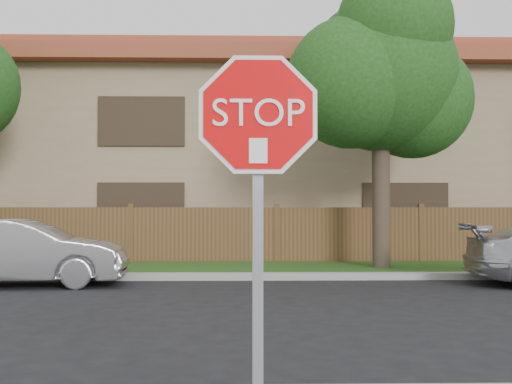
{
  "coord_description": "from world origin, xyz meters",
  "views": [
    {
      "loc": [
        -0.92,
        -5.08,
        1.59
      ],
      "look_at": [
        -0.83,
        -0.9,
        1.7
      ],
      "focal_mm": 42.0,
      "sensor_mm": 36.0,
      "label": 1
    }
  ],
  "objects": [
    {
      "name": "stop_sign",
      "position": [
        -0.83,
        -1.48,
        1.83
      ],
      "size": [
        1.01,
        0.13,
        2.55
      ],
      "color": "gray",
      "rests_on": "sidewalk_near"
    },
    {
      "name": "tree_mid",
      "position": [
        2.52,
        9.57,
        4.87
      ],
      "size": [
        4.8,
        3.9,
        7.35
      ],
      "color": "#382B21",
      "rests_on": "ground"
    },
    {
      "name": "apartment_building",
      "position": [
        0.0,
        17.0,
        3.53
      ],
      "size": [
        35.2,
        9.2,
        7.2
      ],
      "color": "#907C59",
      "rests_on": "ground"
    },
    {
      "name": "grass_strip",
      "position": [
        0.0,
        9.8,
        0.06
      ],
      "size": [
        70.0,
        3.0,
        0.12
      ],
      "primitive_type": "cube",
      "color": "#1E4714",
      "rests_on": "ground"
    },
    {
      "name": "far_curb",
      "position": [
        0.0,
        8.15,
        0.07
      ],
      "size": [
        70.0,
        0.3,
        0.15
      ],
      "primitive_type": "cube",
      "color": "gray",
      "rests_on": "ground"
    },
    {
      "name": "sedan_left",
      "position": [
        -5.39,
        7.17,
        0.68
      ],
      "size": [
        4.21,
        1.75,
        1.35
      ],
      "primitive_type": "imported",
      "rotation": [
        0.0,
        0.0,
        1.65
      ],
      "color": "#9D9DA1",
      "rests_on": "ground"
    },
    {
      "name": "fence",
      "position": [
        0.0,
        11.4,
        0.8
      ],
      "size": [
        70.0,
        0.12,
        1.6
      ],
      "primitive_type": "cube",
      "color": "#4C371A",
      "rests_on": "ground"
    }
  ]
}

